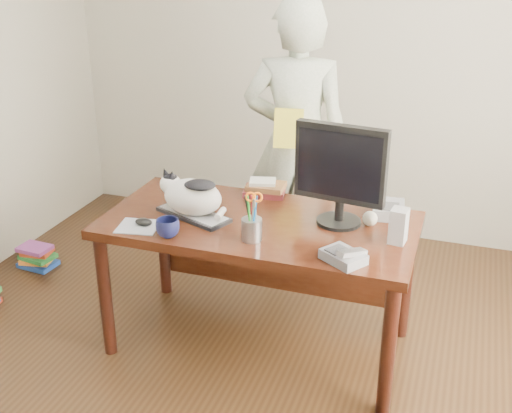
% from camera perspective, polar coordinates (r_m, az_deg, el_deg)
% --- Properties ---
extents(room, '(4.50, 4.50, 4.50)m').
position_cam_1_polar(room, '(2.55, -4.04, 5.69)').
color(room, black).
rests_on(room, ground).
extents(desk, '(1.60, 0.80, 0.75)m').
position_cam_1_polar(desk, '(3.42, 0.70, -3.00)').
color(desk, black).
rests_on(desk, ground).
extents(keyboard, '(0.44, 0.30, 0.02)m').
position_cam_1_polar(keyboard, '(3.35, -5.57, -0.70)').
color(keyboard, black).
rests_on(keyboard, desk).
extents(cat, '(0.40, 0.29, 0.23)m').
position_cam_1_polar(cat, '(3.32, -5.82, 1.05)').
color(cat, white).
rests_on(cat, keyboard).
extents(monitor, '(0.46, 0.25, 0.52)m').
position_cam_1_polar(monitor, '(3.17, 7.50, 3.25)').
color(monitor, black).
rests_on(monitor, desk).
extents(pen_cup, '(0.12, 0.12, 0.25)m').
position_cam_1_polar(pen_cup, '(3.06, -0.37, -1.80)').
color(pen_cup, '#95959B').
rests_on(pen_cup, desk).
extents(mousepad, '(0.23, 0.22, 0.00)m').
position_cam_1_polar(mousepad, '(3.28, -10.41, -1.75)').
color(mousepad, '#ABAFB8').
rests_on(mousepad, desk).
extents(mouse, '(0.10, 0.07, 0.04)m').
position_cam_1_polar(mouse, '(3.28, -9.96, -1.36)').
color(mouse, black).
rests_on(mouse, mousepad).
extents(coffee_mug, '(0.16, 0.16, 0.09)m').
position_cam_1_polar(coffee_mug, '(3.14, -7.86, -1.90)').
color(coffee_mug, black).
rests_on(coffee_mug, desk).
extents(phone, '(0.23, 0.22, 0.09)m').
position_cam_1_polar(phone, '(2.91, 7.84, -4.39)').
color(phone, slate).
rests_on(phone, desk).
extents(speaker, '(0.09, 0.09, 0.17)m').
position_cam_1_polar(speaker, '(3.11, 12.56, -1.69)').
color(speaker, gray).
rests_on(speaker, desk).
extents(baseball, '(0.08, 0.08, 0.08)m').
position_cam_1_polar(baseball, '(3.27, 10.10, -1.07)').
color(baseball, beige).
rests_on(baseball, desk).
extents(book_stack, '(0.25, 0.20, 0.09)m').
position_cam_1_polar(book_stack, '(3.61, 0.79, 1.62)').
color(book_stack, '#431215').
rests_on(book_stack, desk).
extents(calculator, '(0.18, 0.23, 0.06)m').
position_cam_1_polar(calculator, '(3.42, 11.70, -0.25)').
color(calculator, slate).
rests_on(calculator, desk).
extents(person, '(0.72, 0.54, 1.80)m').
position_cam_1_polar(person, '(4.00, 3.56, 5.53)').
color(person, white).
rests_on(person, ground).
extents(held_book, '(0.18, 0.13, 0.24)m').
position_cam_1_polar(held_book, '(3.80, 2.92, 6.94)').
color(held_book, gold).
rests_on(held_book, person).
extents(book_pile_b, '(0.26, 0.20, 0.15)m').
position_cam_1_polar(book_pile_b, '(4.64, -18.88, -4.24)').
color(book_pile_b, navy).
rests_on(book_pile_b, ground).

